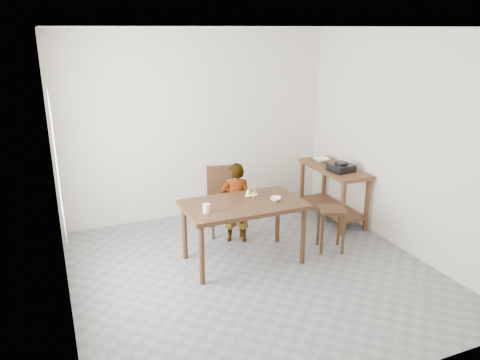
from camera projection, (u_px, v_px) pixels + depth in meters
name	position (u px, v px, depth m)	size (l,w,h in m)	color
floor	(253.00, 273.00, 5.43)	(4.00, 4.00, 0.04)	slate
ceiling	(256.00, 25.00, 4.59)	(4.00, 4.00, 0.04)	white
wall_back	(197.00, 125.00, 6.78)	(4.00, 0.04, 2.70)	silver
wall_front	(375.00, 231.00, 3.24)	(4.00, 0.04, 2.70)	silver
wall_left	(53.00, 183.00, 4.27)	(0.04, 4.00, 2.70)	silver
wall_right	(404.00, 143.00, 5.76)	(0.04, 4.00, 2.70)	silver
window_pane	(56.00, 161.00, 4.41)	(0.02, 1.10, 1.30)	white
dining_table	(243.00, 232.00, 5.57)	(1.40, 0.80, 0.75)	#3E2615
prep_counter	(333.00, 193.00, 6.82)	(0.50, 1.20, 0.80)	#56321D
child	(236.00, 203.00, 6.06)	(0.39, 0.26, 1.08)	white
dining_chair	(225.00, 202.00, 6.34)	(0.44, 0.44, 0.91)	#3E2615
stool	(331.00, 229.00, 5.89)	(0.32, 0.32, 0.56)	#3E2615
glass_tumbler	(207.00, 208.00, 5.15)	(0.08, 0.08, 0.10)	silver
small_bowl	(275.00, 199.00, 5.53)	(0.13, 0.13, 0.04)	white
banana	(251.00, 195.00, 5.63)	(0.17, 0.12, 0.06)	yellow
serving_bowl	(321.00, 160.00, 6.96)	(0.23, 0.23, 0.06)	white
gas_burner	(341.00, 168.00, 6.49)	(0.30, 0.30, 0.10)	black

